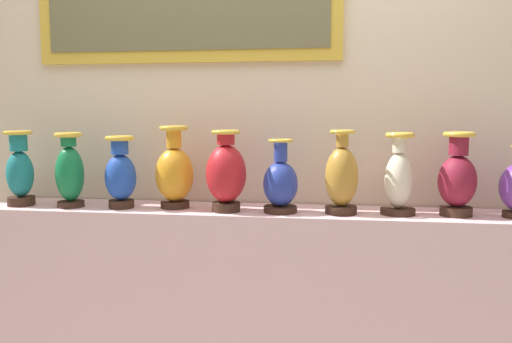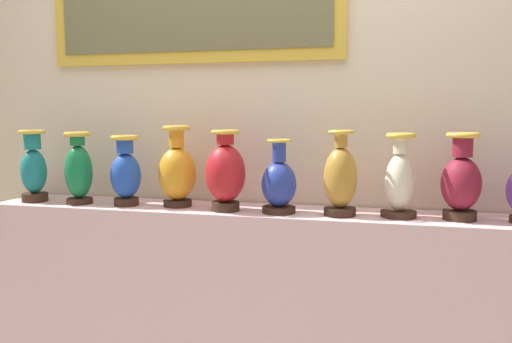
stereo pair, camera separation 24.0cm
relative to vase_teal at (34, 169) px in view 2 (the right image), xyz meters
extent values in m
cube|color=beige|center=(1.18, 0.05, -0.64)|extent=(2.69, 0.36, 0.94)
cube|color=beige|center=(1.18, 0.29, 0.22)|extent=(4.62, 0.10, 2.67)
cylinder|color=#382319|center=(0.00, 0.00, -0.15)|extent=(0.13, 0.13, 0.04)
ellipsoid|color=#19727A|center=(0.00, 0.00, -0.01)|extent=(0.13, 0.13, 0.23)
cylinder|color=#19727A|center=(0.00, 0.00, 0.15)|extent=(0.08, 0.08, 0.09)
torus|color=gold|center=(0.00, 0.00, 0.19)|extent=(0.14, 0.14, 0.02)
cylinder|color=#382319|center=(0.27, 0.00, -0.16)|extent=(0.13, 0.13, 0.03)
ellipsoid|color=#14723D|center=(0.27, 0.00, -0.01)|extent=(0.14, 0.14, 0.27)
cylinder|color=#14723D|center=(0.27, 0.00, 0.15)|extent=(0.07, 0.07, 0.06)
torus|color=gold|center=(0.27, 0.00, 0.18)|extent=(0.13, 0.13, 0.02)
cylinder|color=#382319|center=(0.52, 0.01, -0.15)|extent=(0.12, 0.12, 0.04)
ellipsoid|color=#1E47B2|center=(0.52, 0.01, -0.02)|extent=(0.15, 0.15, 0.22)
cylinder|color=#1E47B2|center=(0.52, 0.01, 0.13)|extent=(0.08, 0.08, 0.08)
torus|color=gold|center=(0.52, 0.01, 0.17)|extent=(0.14, 0.14, 0.02)
cylinder|color=#382319|center=(0.78, 0.05, -0.16)|extent=(0.14, 0.14, 0.03)
ellipsoid|color=orange|center=(0.78, 0.05, -0.01)|extent=(0.19, 0.19, 0.26)
cylinder|color=orange|center=(0.78, 0.05, 0.17)|extent=(0.07, 0.07, 0.10)
torus|color=gold|center=(0.78, 0.05, 0.22)|extent=(0.14, 0.14, 0.02)
cylinder|color=#382319|center=(1.05, -0.01, -0.15)|extent=(0.13, 0.13, 0.04)
ellipsoid|color=red|center=(1.05, -0.01, 0.01)|extent=(0.19, 0.19, 0.27)
cylinder|color=red|center=(1.05, -0.01, 0.17)|extent=(0.08, 0.08, 0.06)
torus|color=gold|center=(1.05, -0.01, 0.20)|extent=(0.13, 0.13, 0.02)
cylinder|color=#382319|center=(1.30, 0.00, -0.16)|extent=(0.16, 0.16, 0.03)
ellipsoid|color=#263899|center=(1.30, 0.00, -0.04)|extent=(0.16, 0.16, 0.21)
cylinder|color=#263899|center=(1.30, 0.00, 0.11)|extent=(0.06, 0.06, 0.10)
torus|color=gold|center=(1.30, 0.00, 0.16)|extent=(0.11, 0.11, 0.01)
cylinder|color=#382319|center=(1.58, 0.01, -0.15)|extent=(0.15, 0.15, 0.03)
ellipsoid|color=#B27F2D|center=(1.58, 0.01, 0.00)|extent=(0.15, 0.15, 0.27)
cylinder|color=#B27F2D|center=(1.58, 0.01, 0.17)|extent=(0.06, 0.06, 0.07)
torus|color=gold|center=(1.58, 0.01, 0.20)|extent=(0.12, 0.12, 0.02)
cylinder|color=#382319|center=(1.84, 0.03, -0.16)|extent=(0.16, 0.16, 0.03)
ellipsoid|color=beige|center=(1.84, 0.03, -0.02)|extent=(0.12, 0.12, 0.25)
cylinder|color=beige|center=(1.84, 0.03, 0.15)|extent=(0.06, 0.06, 0.08)
torus|color=gold|center=(1.84, 0.03, 0.19)|extent=(0.13, 0.13, 0.02)
cylinder|color=#382319|center=(2.09, 0.03, -0.15)|extent=(0.14, 0.14, 0.04)
ellipsoid|color=maroon|center=(2.09, 0.03, -0.02)|extent=(0.17, 0.17, 0.23)
cylinder|color=maroon|center=(2.09, 0.03, 0.15)|extent=(0.08, 0.08, 0.09)
torus|color=gold|center=(2.09, 0.03, 0.19)|extent=(0.14, 0.14, 0.02)
camera|label=1|loc=(1.52, -2.31, 0.28)|focal=35.45mm
camera|label=2|loc=(1.75, -2.26, 0.28)|focal=35.45mm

